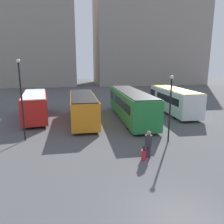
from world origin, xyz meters
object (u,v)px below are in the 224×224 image
object	(u,v)px
suitcase	(144,155)
lamp_post_2	(170,103)
bus_2	(131,104)
bus_1	(83,107)
lamp_post_0	(21,95)
bus_3	(173,100)
traveler	(149,142)
bus_0	(35,105)

from	to	relation	value
suitcase	lamp_post_2	world-z (taller)	lamp_post_2
bus_2	suitcase	distance (m)	10.69
bus_1	lamp_post_0	distance (m)	7.47
bus_1	bus_2	size ratio (longest dim) A/B	0.81
lamp_post_2	bus_1	bearing A→B (deg)	130.42
bus_3	lamp_post_0	xyz separation A→B (m)	(-16.18, -7.49, 2.06)
bus_3	lamp_post_2	size ratio (longest dim) A/B	2.01
traveler	suitcase	size ratio (longest dim) A/B	1.86
bus_1	traveler	distance (m)	10.76
lamp_post_0	bus_3	bearing A→B (deg)	24.86
bus_1	bus_2	bearing A→B (deg)	-89.93
bus_1	lamp_post_0	world-z (taller)	lamp_post_0
bus_0	lamp_post_2	distance (m)	15.01
bus_3	traveler	bearing A→B (deg)	150.47
lamp_post_0	lamp_post_2	distance (m)	11.46
lamp_post_0	bus_2	bearing A→B (deg)	27.47
bus_0	bus_1	xyz separation A→B (m)	(5.15, -2.09, -0.00)
traveler	bus_0	bearing A→B (deg)	59.27
bus_0	traveler	world-z (taller)	bus_0
lamp_post_0	lamp_post_2	size ratio (longest dim) A/B	1.23
bus_3	suitcase	world-z (taller)	bus_3
bus_1	bus_3	distance (m)	11.51
bus_2	lamp_post_0	distance (m)	11.57
bus_1	bus_3	bearing A→B (deg)	-78.93
bus_3	lamp_post_0	bearing A→B (deg)	116.77
bus_1	lamp_post_0	bearing A→B (deg)	136.57
bus_1	lamp_post_2	size ratio (longest dim) A/B	1.91
bus_0	traveler	distance (m)	15.08
bus_3	lamp_post_2	bearing A→B (deg)	154.90
bus_2	traveler	bearing A→B (deg)	172.59
bus_3	traveler	distance (m)	14.49
bus_0	lamp_post_2	size ratio (longest dim) A/B	1.79
bus_0	bus_3	xyz separation A→B (m)	(16.44, 0.18, 0.10)
bus_2	bus_3	size ratio (longest dim) A/B	1.18
bus_0	bus_2	distance (m)	10.58
bus_2	lamp_post_2	world-z (taller)	lamp_post_2
bus_2	bus_3	distance (m)	6.46
bus_3	lamp_post_0	world-z (taller)	lamp_post_0
bus_0	lamp_post_2	world-z (taller)	lamp_post_2
bus_0	traveler	bearing A→B (deg)	-151.13
bus_0	lamp_post_0	bearing A→B (deg)	174.81
traveler	lamp_post_2	world-z (taller)	lamp_post_2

